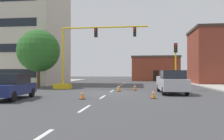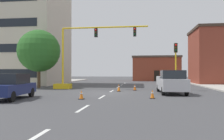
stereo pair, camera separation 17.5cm
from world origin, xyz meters
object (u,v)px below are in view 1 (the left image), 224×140
traffic_signal_gantry (75,68)px  traffic_cone_roadside_b (135,87)px  traffic_light_pole_right (176,56)px  pickup_truck_silver (171,82)px  tree_left_near (39,51)px  traffic_cone_roadside_a (82,95)px  traffic_cone_roadside_d (119,88)px  traffic_cone_roadside_c (153,94)px  sedan_navy_near_left (11,86)px

traffic_signal_gantry → traffic_cone_roadside_b: 7.14m
traffic_light_pole_right → pickup_truck_silver: traffic_light_pole_right is taller
tree_left_near → traffic_cone_roadside_b: bearing=-11.7°
traffic_cone_roadside_a → traffic_cone_roadside_d: size_ratio=0.86×
tree_left_near → traffic_cone_roadside_c: 16.34m
tree_left_near → traffic_cone_roadside_d: tree_left_near is taller
traffic_light_pole_right → traffic_cone_roadside_c: bearing=-108.6°
traffic_signal_gantry → traffic_light_pole_right: traffic_signal_gantry is taller
traffic_signal_gantry → traffic_cone_roadside_d: 6.30m
sedan_navy_near_left → traffic_cone_roadside_c: bearing=9.6°
traffic_signal_gantry → traffic_cone_roadside_d: traffic_signal_gantry is taller
tree_left_near → pickup_truck_silver: (14.47, -5.29, -3.36)m
tree_left_near → traffic_cone_roadside_a: 13.73m
pickup_truck_silver → tree_left_near: bearing=159.9°
traffic_signal_gantry → sedan_navy_near_left: traffic_signal_gantry is taller
tree_left_near → traffic_cone_roadside_d: 11.21m
traffic_signal_gantry → tree_left_near: bearing=170.2°
traffic_cone_roadside_c → pickup_truck_silver: bearing=67.0°
sedan_navy_near_left → traffic_cone_roadside_c: size_ratio=7.32×
traffic_signal_gantry → pickup_truck_silver: traffic_signal_gantry is taller
tree_left_near → traffic_cone_roadside_a: bearing=-52.8°
pickup_truck_silver → traffic_cone_roadside_a: bearing=-141.7°
traffic_signal_gantry → sedan_navy_near_left: 10.46m
tree_left_near → traffic_cone_roadside_b: 12.18m
sedan_navy_near_left → traffic_cone_roadside_d: 9.86m
traffic_cone_roadside_a → traffic_cone_roadside_b: size_ratio=0.98×
traffic_signal_gantry → traffic_light_pole_right: 10.90m
tree_left_near → traffic_cone_roadside_c: tree_left_near is taller
sedan_navy_near_left → traffic_cone_roadside_b: bearing=47.2°
traffic_light_pole_right → sedan_navy_near_left: size_ratio=1.03×
traffic_signal_gantry → traffic_cone_roadside_a: traffic_signal_gantry is taller
sedan_navy_near_left → traffic_cone_roadside_d: bearing=47.8°
traffic_light_pole_right → tree_left_near: tree_left_near is taller
traffic_cone_roadside_c → traffic_light_pole_right: bearing=71.4°
traffic_light_pole_right → traffic_cone_roadside_b: traffic_light_pole_right is taller
pickup_truck_silver → traffic_cone_roadside_a: size_ratio=8.80×
traffic_signal_gantry → traffic_cone_roadside_c: 12.04m
tree_left_near → traffic_cone_roadside_c: bearing=-36.6°
traffic_signal_gantry → traffic_cone_roadside_a: bearing=-70.9°
traffic_cone_roadside_b → traffic_signal_gantry: bearing=167.1°
traffic_signal_gantry → traffic_cone_roadside_a: (3.35, -9.67, -2.01)m
traffic_cone_roadside_a → traffic_cone_roadside_c: traffic_cone_roadside_c is taller
sedan_navy_near_left → traffic_cone_roadside_d: (6.61, 7.30, -0.53)m
sedan_navy_near_left → traffic_cone_roadside_d: size_ratio=6.46×
tree_left_near → sedan_navy_near_left: 12.01m
traffic_cone_roadside_b → traffic_cone_roadside_c: traffic_cone_roadside_b is taller
traffic_signal_gantry → traffic_cone_roadside_b: bearing=-12.9°
tree_left_near → traffic_cone_roadside_a: size_ratio=10.94×
traffic_light_pole_right → traffic_cone_roadside_a: 12.11m
traffic_signal_gantry → traffic_light_pole_right: size_ratio=2.15×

